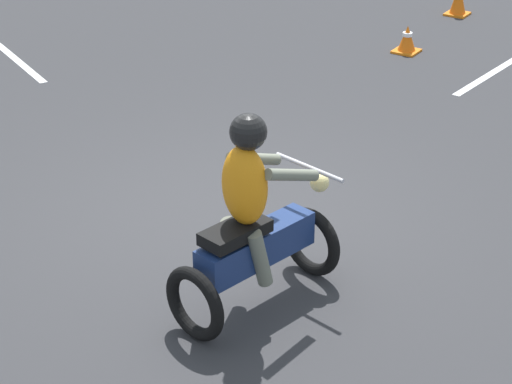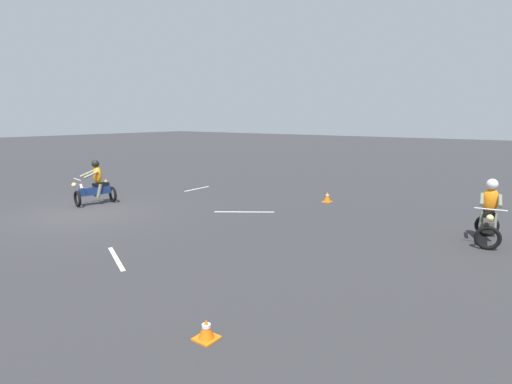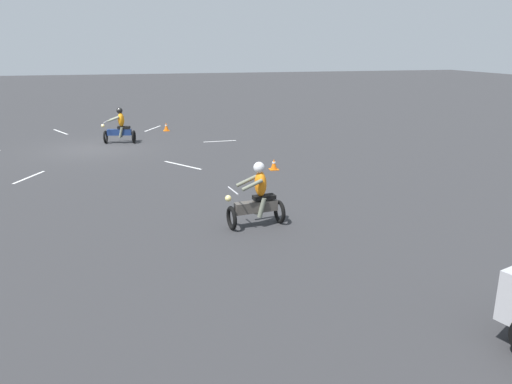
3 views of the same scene
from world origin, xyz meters
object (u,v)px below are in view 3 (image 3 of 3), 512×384
object	(u,v)px
motorcycle_rider_foreground	(120,128)
traffic_cone_far_right	(166,127)
motorcycle_rider_background	(257,199)
traffic_cone_mid_left	(274,165)

from	to	relation	value
motorcycle_rider_foreground	traffic_cone_far_right	xyz separation A→B (m)	(-2.34, -2.99, -0.51)
motorcycle_rider_background	traffic_cone_far_right	size ratio (longest dim) A/B	3.76
motorcycle_rider_foreground	traffic_cone_far_right	size ratio (longest dim) A/B	3.76
motorcycle_rider_foreground	motorcycle_rider_background	size ratio (longest dim) A/B	1.00
motorcycle_rider_foreground	traffic_cone_mid_left	size ratio (longest dim) A/B	4.09
motorcycle_rider_foreground	motorcycle_rider_background	bearing A→B (deg)	-153.05
motorcycle_rider_foreground	traffic_cone_mid_left	world-z (taller)	motorcycle_rider_foreground
traffic_cone_mid_left	traffic_cone_far_right	size ratio (longest dim) A/B	0.92
motorcycle_rider_background	traffic_cone_mid_left	distance (m)	5.98
motorcycle_rider_background	traffic_cone_far_right	distance (m)	15.34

